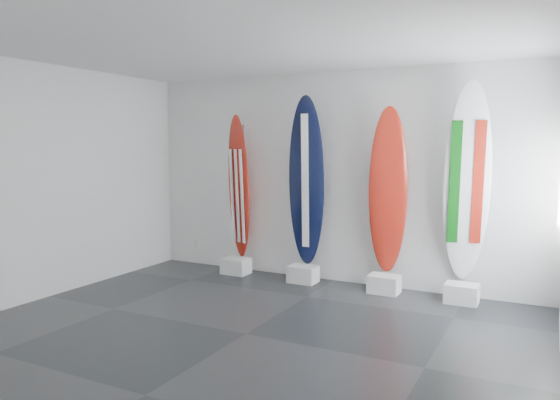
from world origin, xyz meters
The scene contains 14 objects.
floor centered at (0.00, 0.00, 0.00)m, with size 6.00×6.00×0.00m, color black.
ceiling centered at (0.00, 0.00, 3.00)m, with size 6.00×6.00×0.00m, color white.
wall_back centered at (0.00, 2.50, 1.50)m, with size 6.00×6.00×0.00m, color white.
wall_front centered at (0.00, -2.50, 1.50)m, with size 6.00×6.00×0.00m, color white.
wall_left centered at (-3.00, 0.00, 1.50)m, with size 5.00×5.00×0.00m, color white.
display_block_usa centered at (-1.48, 2.18, 0.12)m, with size 0.40×0.30×0.24m, color white.
surfboard_usa centered at (-1.48, 2.28, 1.33)m, with size 0.49×0.08×2.19m, color #9D1D11.
display_block_navy centered at (-0.35, 2.18, 0.12)m, with size 0.40×0.30×0.24m, color white.
surfboard_navy centered at (-0.35, 2.28, 1.45)m, with size 0.55×0.08×2.43m, color black.
display_block_swiss centered at (0.84, 2.18, 0.12)m, with size 0.40×0.30×0.24m, color white.
surfboard_swiss centered at (0.84, 2.28, 1.36)m, with size 0.51×0.08×2.24m, color #9D1D11.
display_block_italy centered at (1.83, 2.18, 0.12)m, with size 0.40×0.30×0.24m, color white.
surfboard_italy centered at (1.83, 2.28, 1.49)m, with size 0.57×0.08×2.53m, color white.
wall_outlet centered at (-2.45, 2.48, 0.35)m, with size 0.09×0.02×0.13m, color silver.
Camera 1 is at (2.80, -4.63, 1.98)m, focal length 34.18 mm.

